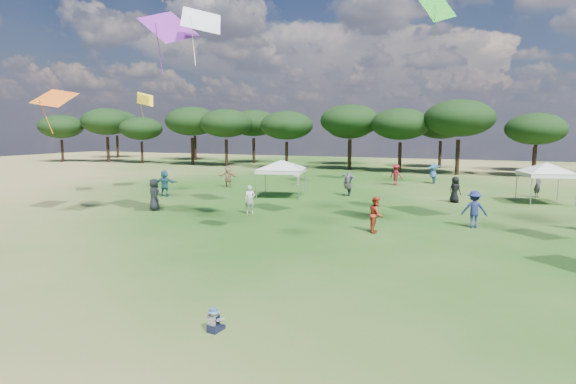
% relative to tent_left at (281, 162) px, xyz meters
% --- Properties ---
extents(ground, '(140.00, 140.00, 0.00)m').
position_rel_tent_left_xyz_m(ground, '(6.77, -22.50, -2.42)').
color(ground, '#275318').
rests_on(ground, ground).
extents(tree_line, '(108.78, 17.63, 7.77)m').
position_rel_tent_left_xyz_m(tree_line, '(9.16, 24.90, 3.01)').
color(tree_line, black).
rests_on(tree_line, ground).
extents(tent_left, '(5.97, 5.97, 2.84)m').
position_rel_tent_left_xyz_m(tent_left, '(0.00, 0.00, 0.00)').
color(tent_left, gray).
rests_on(tent_left, ground).
extents(tent_right, '(5.31, 5.31, 2.87)m').
position_rel_tent_left_xyz_m(tent_right, '(16.22, 3.56, 0.03)').
color(tent_right, gray).
rests_on(tent_right, ground).
extents(toddler, '(0.39, 0.43, 0.57)m').
position_rel_tent_left_xyz_m(toddler, '(7.24, -20.67, -2.16)').
color(toddler, black).
rests_on(toddler, ground).
extents(festival_crowd, '(29.83, 22.80, 1.86)m').
position_rel_tent_left_xyz_m(festival_crowd, '(5.22, 2.03, -1.54)').
color(festival_crowd, beige).
rests_on(festival_crowd, ground).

